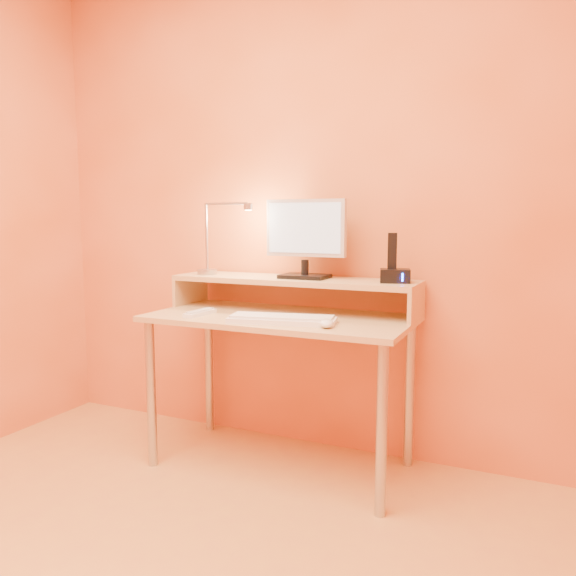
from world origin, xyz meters
The scene contains 25 objects.
wall_back centered at (0.00, 1.50, 1.25)m, with size 3.00×0.04×2.50m, color #EB8350.
desk_leg_fl centered at (-0.55, 0.93, 0.35)m, with size 0.04×0.04×0.69m, color #AAAAAF.
desk_leg_fr centered at (0.55, 0.93, 0.35)m, with size 0.04×0.04×0.69m, color #AAAAAF.
desk_leg_bl centered at (-0.55, 1.43, 0.35)m, with size 0.04×0.04×0.69m, color #AAAAAF.
desk_leg_br centered at (0.55, 1.43, 0.35)m, with size 0.04×0.04×0.69m, color #AAAAAF.
desk_lower centered at (0.00, 1.18, 0.71)m, with size 1.20×0.60×0.03m, color tan.
shelf_riser_left centered at (-0.59, 1.33, 0.79)m, with size 0.02×0.30×0.14m, color tan.
shelf_riser_right centered at (0.59, 1.33, 0.79)m, with size 0.02×0.30×0.14m, color tan.
desk_shelf centered at (0.00, 1.33, 0.87)m, with size 1.20×0.30×0.03m, color tan.
monitor_foot centered at (0.06, 1.33, 0.89)m, with size 0.22×0.16×0.02m, color black.
monitor_neck centered at (0.06, 1.33, 0.93)m, with size 0.04×0.04×0.07m, color black.
monitor_panel centered at (0.06, 1.34, 1.12)m, with size 0.40×0.04×0.27m, color #BEBEBF.
monitor_back centered at (0.06, 1.36, 1.12)m, with size 0.36×0.01×0.23m, color black.
monitor_screen centered at (0.06, 1.32, 1.12)m, with size 0.36×0.00×0.23m, color #ADC8E6.
lamp_base centered at (-0.47, 1.30, 0.89)m, with size 0.10×0.10×0.03m, color #AAAAAF.
lamp_post centered at (-0.47, 1.30, 1.07)m, with size 0.01×0.01×0.33m, color #AAAAAF.
lamp_arm centered at (-0.35, 1.30, 1.24)m, with size 0.01×0.01×0.24m, color #AAAAAF.
lamp_head centered at (-0.23, 1.30, 1.22)m, with size 0.04×0.04×0.03m, color #AAAAAF.
lamp_bulb centered at (-0.23, 1.30, 1.20)m, with size 0.03×0.03×0.00m, color #FFEAC6.
phone_dock centered at (0.49, 1.33, 0.91)m, with size 0.13×0.10×0.06m, color black.
phone_handset centered at (0.48, 1.33, 1.02)m, with size 0.04×0.03×0.16m, color black.
phone_led centered at (0.54, 1.28, 0.91)m, with size 0.01×0.00×0.04m, color #1668FF.
keyboard centered at (0.08, 1.02, 0.73)m, with size 0.46×0.15×0.02m, color white.
mouse centered at (0.29, 1.00, 0.74)m, with size 0.06×0.10×0.03m, color white.
remote_control centered at (-0.34, 1.04, 0.73)m, with size 0.05×0.19×0.02m, color white.
Camera 1 is at (1.07, -1.10, 1.16)m, focal length 34.73 mm.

